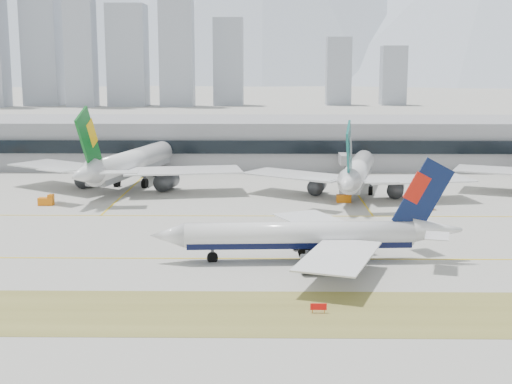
{
  "coord_description": "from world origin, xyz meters",
  "views": [
    {
      "loc": [
        5.08,
        -122.95,
        32.72
      ],
      "look_at": [
        3.24,
        18.0,
        7.5
      ],
      "focal_mm": 50.0,
      "sensor_mm": 36.0,
      "label": 1
    }
  ],
  "objects_px": {
    "taxiing_airliner": "(311,236)",
    "widebody_cathay": "(357,173)",
    "widebody_eva": "(129,165)",
    "terminal": "(250,141)"
  },
  "relations": [
    {
      "from": "taxiing_airliner",
      "to": "widebody_cathay",
      "type": "xyz_separation_m",
      "value": [
        15.56,
        62.29,
        1.28
      ]
    },
    {
      "from": "widebody_eva",
      "to": "terminal",
      "type": "bearing_deg",
      "value": -20.82
    },
    {
      "from": "widebody_eva",
      "to": "widebody_cathay",
      "type": "height_order",
      "value": "widebody_eva"
    },
    {
      "from": "taxiing_airliner",
      "to": "terminal",
      "type": "bearing_deg",
      "value": -86.97
    },
    {
      "from": "widebody_eva",
      "to": "widebody_cathay",
      "type": "xyz_separation_m",
      "value": [
        59.95,
        -9.95,
        -0.72
      ]
    },
    {
      "from": "taxiing_airliner",
      "to": "terminal",
      "type": "relative_size",
      "value": 0.19
    },
    {
      "from": "widebody_eva",
      "to": "widebody_cathay",
      "type": "distance_m",
      "value": 60.77
    },
    {
      "from": "taxiing_airliner",
      "to": "widebody_eva",
      "type": "relative_size",
      "value": 0.82
    },
    {
      "from": "widebody_eva",
      "to": "terminal",
      "type": "xyz_separation_m",
      "value": [
        31.63,
        48.74,
        1.22
      ]
    },
    {
      "from": "terminal",
      "to": "taxiing_airliner",
      "type": "bearing_deg",
      "value": -83.98
    }
  ]
}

